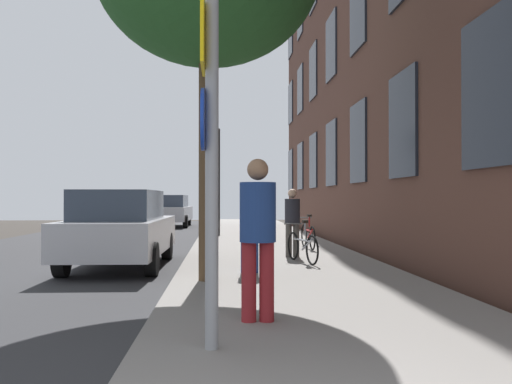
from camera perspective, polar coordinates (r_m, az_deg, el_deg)
ground_plane at (r=16.81m, az=-11.21°, el=-5.65°), size 41.80×41.80×0.00m
road_asphalt at (r=17.21m, az=-18.18°, el=-5.49°), size 7.00×38.00×0.01m
sidewalk at (r=16.70m, az=0.84°, el=-5.49°), size 4.20×38.00×0.12m
sign_post at (r=4.96m, az=-4.89°, el=5.22°), size 0.16×0.60×3.17m
traffic_light at (r=19.97m, az=-4.20°, el=3.07°), size 0.43×0.24×3.87m
bicycle_0 at (r=11.59m, az=4.84°, el=-5.59°), size 0.55×1.61×0.90m
bicycle_1 at (r=14.81m, az=5.42°, el=-4.48°), size 0.42×1.68×0.92m
bicycle_2 at (r=16.83m, az=1.22°, el=-3.94°), size 0.42×1.77×0.98m
pedestrian_0 at (r=6.02m, az=0.19°, el=-3.79°), size 0.48×0.48×1.78m
pedestrian_1 at (r=9.96m, az=-0.67°, el=-3.16°), size 0.40×0.40×1.59m
pedestrian_2 at (r=12.64m, az=3.80°, el=-2.71°), size 0.44×0.44×1.56m
car_0 at (r=11.90m, az=-13.86°, el=-3.63°), size 1.88×4.50×1.62m
car_1 at (r=28.47m, az=-8.73°, el=-1.91°), size 1.91×4.35×1.62m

